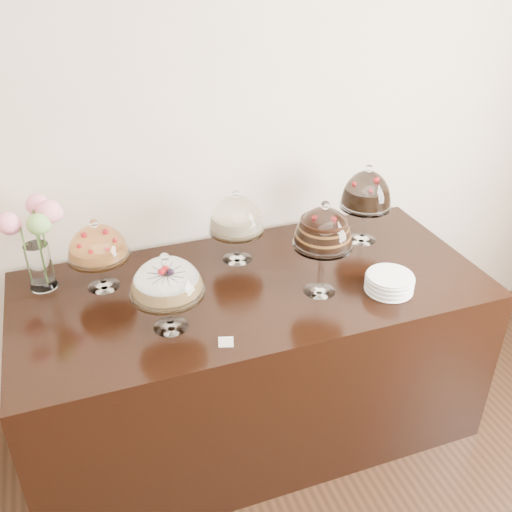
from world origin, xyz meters
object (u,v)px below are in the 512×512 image
object	(u,v)px
cake_stand_choco_layer	(323,231)
cake_stand_dark_choco	(367,193)
cake_stand_sugar_sponge	(167,281)
cake_stand_cheesecake	(236,217)
plate_stack	(389,283)
display_counter	(253,357)
cake_stand_fruit_tart	(97,245)
flower_vase	(33,235)

from	to	relation	value
cake_stand_choco_layer	cake_stand_dark_choco	distance (m)	0.57
cake_stand_sugar_sponge	cake_stand_cheesecake	world-z (taller)	cake_stand_cheesecake
cake_stand_choco_layer	plate_stack	bearing A→B (deg)	-19.39
display_counter	cake_stand_dark_choco	xyz separation A→B (m)	(0.70, 0.21, 0.72)
cake_stand_sugar_sponge	cake_stand_choco_layer	world-z (taller)	cake_stand_choco_layer
cake_stand_choco_layer	cake_stand_fruit_tart	xyz separation A→B (m)	(-0.93, 0.38, -0.10)
cake_stand_dark_choco	plate_stack	size ratio (longest dim) A/B	1.97
cake_stand_dark_choco	cake_stand_sugar_sponge	bearing A→B (deg)	-160.29
cake_stand_cheesecake	cake_stand_fruit_tart	size ratio (longest dim) A/B	1.09
cake_stand_cheesecake	cake_stand_dark_choco	distance (m)	0.69
cake_stand_choco_layer	cake_stand_dark_choco	world-z (taller)	cake_stand_choco_layer
cake_stand_sugar_sponge	flower_vase	size ratio (longest dim) A/B	0.84
cake_stand_sugar_sponge	cake_stand_fruit_tart	xyz separation A→B (m)	(-0.23, 0.41, -0.01)
cake_stand_sugar_sponge	flower_vase	world-z (taller)	flower_vase
cake_stand_dark_choco	flower_vase	bearing A→B (deg)	176.07
cake_stand_sugar_sponge	plate_stack	xyz separation A→B (m)	(1.01, -0.07, -0.19)
cake_stand_dark_choco	cake_stand_choco_layer	bearing A→B (deg)	-138.78
cake_stand_dark_choco	flower_vase	xyz separation A→B (m)	(-1.62, 0.11, -0.00)
cake_stand_sugar_sponge	plate_stack	distance (m)	1.03
cake_stand_sugar_sponge	cake_stand_dark_choco	distance (m)	1.20
cake_stand_choco_layer	cake_stand_dark_choco	bearing A→B (deg)	41.22
cake_stand_choco_layer	cake_stand_cheesecake	distance (m)	0.49
cake_stand_choco_layer	flower_vase	size ratio (longest dim) A/B	1.07
cake_stand_choco_layer	plate_stack	distance (m)	0.42
cake_stand_choco_layer	cake_stand_cheesecake	bearing A→B (deg)	123.45
plate_stack	cake_stand_choco_layer	bearing A→B (deg)	160.61
cake_stand_choco_layer	flower_vase	world-z (taller)	cake_stand_choco_layer
display_counter	cake_stand_cheesecake	bearing A→B (deg)	88.94
cake_stand_cheesecake	display_counter	bearing A→B (deg)	-91.06
cake_stand_fruit_tart	flower_vase	world-z (taller)	flower_vase
cake_stand_sugar_sponge	plate_stack	size ratio (longest dim) A/B	1.66
cake_stand_cheesecake	plate_stack	xyz separation A→B (m)	(0.57, -0.51, -0.19)
cake_stand_choco_layer	flower_vase	xyz separation A→B (m)	(-1.19, 0.48, -0.05)
display_counter	cake_stand_choco_layer	distance (m)	0.83
cake_stand_choco_layer	cake_stand_fruit_tart	world-z (taller)	cake_stand_choco_layer
display_counter	flower_vase	distance (m)	1.21
cake_stand_cheesecake	flower_vase	size ratio (longest dim) A/B	0.89
cake_stand_sugar_sponge	cake_stand_fruit_tart	size ratio (longest dim) A/B	1.03
display_counter	cake_stand_cheesecake	distance (m)	0.73
cake_stand_dark_choco	plate_stack	bearing A→B (deg)	-104.46
cake_stand_choco_layer	cake_stand_fruit_tart	size ratio (longest dim) A/B	1.31
cake_stand_sugar_sponge	cake_stand_fruit_tart	distance (m)	0.47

